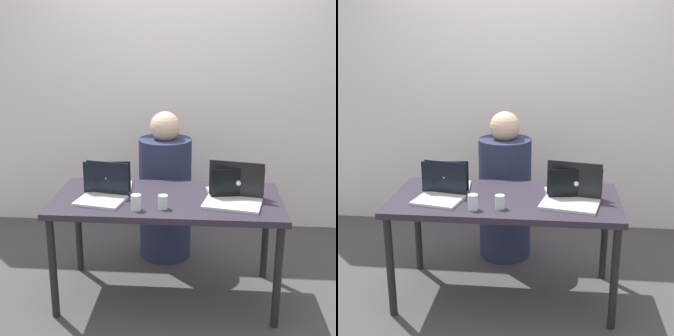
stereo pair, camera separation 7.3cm
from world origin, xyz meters
TOP-DOWN VIEW (x-y plane):
  - ground_plane at (0.00, 0.00)m, footprint 12.00×12.00m
  - back_wall at (0.00, 1.31)m, footprint 4.50×0.10m
  - desk at (0.00, 0.00)m, footprint 1.49×0.71m
  - person_at_center at (-0.07, 0.63)m, footprint 0.50×0.50m
  - laptop_back_left at (-0.41, 0.10)m, footprint 0.33×0.28m
  - laptop_front_right at (0.43, -0.06)m, footprint 0.40×0.33m
  - laptop_back_right at (0.45, 0.08)m, footprint 0.38×0.27m
  - laptop_front_left at (-0.41, -0.08)m, footprint 0.34×0.30m
  - water_glass_center at (-0.01, -0.20)m, footprint 0.06×0.06m
  - water_glass_left at (-0.17, -0.23)m, footprint 0.06×0.06m

SIDE VIEW (x-z plane):
  - ground_plane at x=0.00m, z-range 0.00..0.00m
  - person_at_center at x=-0.07m, z-range -0.07..1.12m
  - desk at x=0.00m, z-range 0.29..1.02m
  - water_glass_center at x=-0.01m, z-range 0.72..0.80m
  - water_glass_left at x=-0.17m, z-range 0.72..0.81m
  - laptop_back_right at x=0.45m, z-range 0.67..0.87m
  - laptop_back_left at x=-0.41m, z-range 0.66..0.89m
  - laptop_front_left at x=-0.41m, z-range 0.66..0.89m
  - laptop_front_right at x=0.43m, z-range 0.65..0.90m
  - back_wall at x=0.00m, z-range 0.00..2.56m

